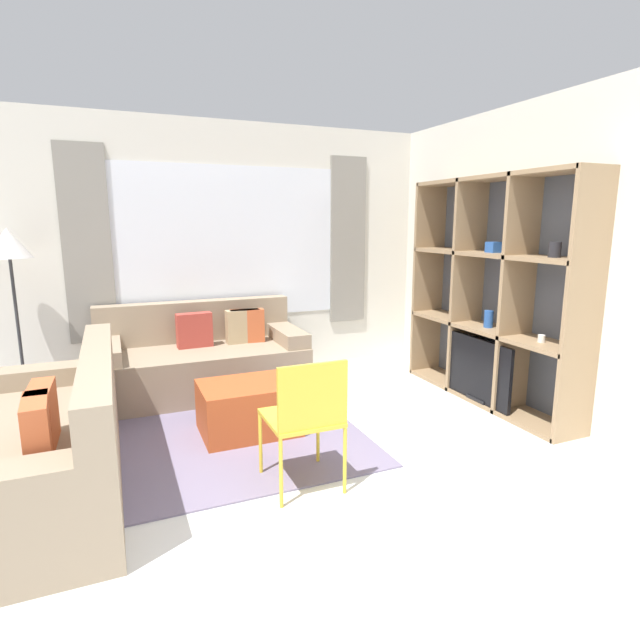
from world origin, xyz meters
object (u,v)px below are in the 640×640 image
Objects in this scene: couch_main at (203,360)px; ottoman at (249,408)px; shelving_unit at (494,296)px; floor_lamp at (9,253)px; couch_side at (47,447)px; folding_chair at (306,413)px.

couch_main is 1.17m from ottoman.
couch_main is at bearing 97.60° from ottoman.
floor_lamp is at bearing 160.00° from shelving_unit.
couch_main reaches higher than ottoman.
floor_lamp is (-1.74, 1.35, 1.20)m from ottoman.
couch_main is at bearing 142.14° from couch_side.
folding_chair is (-2.20, -0.87, -0.48)m from shelving_unit.
folding_chair is at bearing 68.88° from couch_side.
ottoman is 1.05m from folding_chair.
couch_main and couch_side have the same top height.
shelving_unit is 2.40× the size of folding_chair.
floor_lamp is at bearing 173.22° from couch_main.
floor_lamp is (-0.36, 1.77, 1.10)m from couch_side.
ottoman is at bearing 176.84° from shelving_unit.
couch_side reaches higher than folding_chair.
couch_side is 1.45m from ottoman.
shelving_unit is 4.33m from floor_lamp.
floor_lamp is (-4.05, 1.47, 0.41)m from shelving_unit.
folding_chair is at bearing -83.03° from couch_main.
couch_side is at bearing -127.86° from couch_main.
shelving_unit is at bearing -158.50° from folding_chair.
floor_lamp reaches higher than ottoman.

